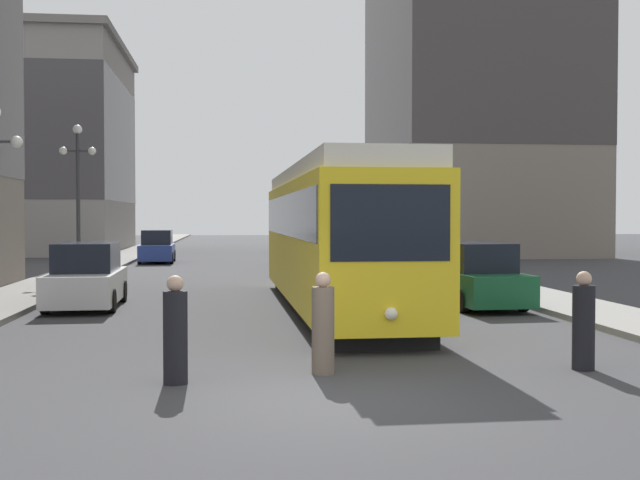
{
  "coord_description": "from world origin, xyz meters",
  "views": [
    {
      "loc": [
        -1.47,
        -10.62,
        2.55
      ],
      "look_at": [
        0.41,
        5.51,
        2.07
      ],
      "focal_mm": 44.07,
      "sensor_mm": 36.0,
      "label": 1
    }
  ],
  "objects_px": {
    "parked_car_right_far": "(472,277)",
    "lamp_post_left_far": "(78,178)",
    "pedestrian_crossing_far": "(323,327)",
    "pedestrian_on_sidewalk": "(584,324)",
    "streetcar": "(333,233)",
    "transit_bus": "(353,230)",
    "parked_car_left_near": "(87,278)",
    "parked_car_left_mid": "(157,247)",
    "pedestrian_crossing_near": "(175,333)"
  },
  "relations": [
    {
      "from": "parked_car_left_mid",
      "to": "parked_car_left_near",
      "type": "bearing_deg",
      "value": -91.53
    },
    {
      "from": "parked_car_left_mid",
      "to": "pedestrian_crossing_far",
      "type": "height_order",
      "value": "parked_car_left_mid"
    },
    {
      "from": "streetcar",
      "to": "parked_car_right_far",
      "type": "xyz_separation_m",
      "value": [
        4.1,
        0.52,
        -1.26
      ]
    },
    {
      "from": "parked_car_left_mid",
      "to": "pedestrian_crossing_near",
      "type": "xyz_separation_m",
      "value": [
        3.16,
        -32.4,
        -0.07
      ]
    },
    {
      "from": "parked_car_left_mid",
      "to": "pedestrian_on_sidewalk",
      "type": "xyz_separation_m",
      "value": [
        9.84,
        -32.08,
        -0.08
      ]
    },
    {
      "from": "pedestrian_crossing_near",
      "to": "parked_car_left_near",
      "type": "bearing_deg",
      "value": -42.66
    },
    {
      "from": "parked_car_left_near",
      "to": "pedestrian_crossing_near",
      "type": "relative_size",
      "value": 2.68
    },
    {
      "from": "pedestrian_crossing_far",
      "to": "pedestrian_on_sidewalk",
      "type": "relative_size",
      "value": 1.0
    },
    {
      "from": "parked_car_left_near",
      "to": "pedestrian_on_sidewalk",
      "type": "xyz_separation_m",
      "value": [
        9.84,
        -10.19,
        -0.08
      ]
    },
    {
      "from": "streetcar",
      "to": "parked_car_left_mid",
      "type": "xyz_separation_m",
      "value": [
        -6.8,
        23.27,
        -1.26
      ]
    },
    {
      "from": "parked_car_right_far",
      "to": "lamp_post_left_far",
      "type": "height_order",
      "value": "lamp_post_left_far"
    },
    {
      "from": "transit_bus",
      "to": "streetcar",
      "type": "bearing_deg",
      "value": -103.27
    },
    {
      "from": "parked_car_right_far",
      "to": "pedestrian_crossing_near",
      "type": "xyz_separation_m",
      "value": [
        -7.74,
        -9.65,
        -0.07
      ]
    },
    {
      "from": "parked_car_right_far",
      "to": "lamp_post_left_far",
      "type": "bearing_deg",
      "value": -41.12
    },
    {
      "from": "parked_car_left_near",
      "to": "parked_car_right_far",
      "type": "distance_m",
      "value": 10.93
    },
    {
      "from": "pedestrian_crossing_near",
      "to": "lamp_post_left_far",
      "type": "distance_m",
      "value": 20.51
    },
    {
      "from": "pedestrian_crossing_far",
      "to": "lamp_post_left_far",
      "type": "xyz_separation_m",
      "value": [
        -7.39,
        19.11,
        3.29
      ]
    },
    {
      "from": "streetcar",
      "to": "pedestrian_crossing_far",
      "type": "distance_m",
      "value": 8.83
    },
    {
      "from": "parked_car_left_mid",
      "to": "pedestrian_on_sidewalk",
      "type": "height_order",
      "value": "parked_car_left_mid"
    },
    {
      "from": "streetcar",
      "to": "parked_car_left_near",
      "type": "bearing_deg",
      "value": 167.79
    },
    {
      "from": "parked_car_left_mid",
      "to": "pedestrian_crossing_far",
      "type": "xyz_separation_m",
      "value": [
        5.49,
        -31.9,
        -0.07
      ]
    },
    {
      "from": "parked_car_left_mid",
      "to": "pedestrian_crossing_far",
      "type": "distance_m",
      "value": 32.37
    },
    {
      "from": "pedestrian_crossing_far",
      "to": "pedestrian_on_sidewalk",
      "type": "distance_m",
      "value": 4.35
    },
    {
      "from": "transit_bus",
      "to": "pedestrian_crossing_far",
      "type": "distance_m",
      "value": 23.81
    },
    {
      "from": "pedestrian_crossing_near",
      "to": "pedestrian_on_sidewalk",
      "type": "distance_m",
      "value": 6.69
    },
    {
      "from": "streetcar",
      "to": "parked_car_right_far",
      "type": "bearing_deg",
      "value": 6.57
    },
    {
      "from": "streetcar",
      "to": "pedestrian_crossing_far",
      "type": "xyz_separation_m",
      "value": [
        -1.31,
        -8.63,
        -1.33
      ]
    },
    {
      "from": "streetcar",
      "to": "pedestrian_crossing_near",
      "type": "distance_m",
      "value": 9.91
    },
    {
      "from": "streetcar",
      "to": "parked_car_right_far",
      "type": "distance_m",
      "value": 4.32
    },
    {
      "from": "parked_car_left_mid",
      "to": "parked_car_right_far",
      "type": "bearing_deg",
      "value": -65.94
    },
    {
      "from": "transit_bus",
      "to": "pedestrian_crossing_near",
      "type": "distance_m",
      "value": 24.81
    },
    {
      "from": "lamp_post_left_far",
      "to": "transit_bus",
      "type": "bearing_deg",
      "value": 20.29
    },
    {
      "from": "streetcar",
      "to": "transit_bus",
      "type": "xyz_separation_m",
      "value": [
        2.92,
        14.77,
        -0.15
      ]
    },
    {
      "from": "parked_car_left_mid",
      "to": "pedestrian_on_sidewalk",
      "type": "bearing_deg",
      "value": -74.48
    },
    {
      "from": "parked_car_left_near",
      "to": "lamp_post_left_far",
      "type": "height_order",
      "value": "lamp_post_left_far"
    },
    {
      "from": "transit_bus",
      "to": "parked_car_left_near",
      "type": "distance_m",
      "value": 16.58
    },
    {
      "from": "pedestrian_on_sidewalk",
      "to": "parked_car_left_near",
      "type": "bearing_deg",
      "value": 121.12
    },
    {
      "from": "parked_car_left_near",
      "to": "pedestrian_crossing_near",
      "type": "bearing_deg",
      "value": -74.7
    },
    {
      "from": "parked_car_right_far",
      "to": "pedestrian_on_sidewalk",
      "type": "bearing_deg",
      "value": 80.31
    },
    {
      "from": "pedestrian_on_sidewalk",
      "to": "parked_car_right_far",
      "type": "bearing_deg",
      "value": 70.66
    },
    {
      "from": "pedestrian_on_sidewalk",
      "to": "lamp_post_left_far",
      "type": "relative_size",
      "value": 0.27
    },
    {
      "from": "streetcar",
      "to": "transit_bus",
      "type": "bearing_deg",
      "value": 78.18
    },
    {
      "from": "parked_car_left_mid",
      "to": "pedestrian_crossing_near",
      "type": "relative_size",
      "value": 2.75
    },
    {
      "from": "transit_bus",
      "to": "parked_car_right_far",
      "type": "bearing_deg",
      "value": -87.37
    },
    {
      "from": "parked_car_left_mid",
      "to": "lamp_post_left_far",
      "type": "distance_m",
      "value": 13.33
    },
    {
      "from": "parked_car_left_near",
      "to": "pedestrian_crossing_far",
      "type": "relative_size",
      "value": 2.69
    },
    {
      "from": "streetcar",
      "to": "parked_car_left_near",
      "type": "distance_m",
      "value": 7.06
    },
    {
      "from": "streetcar",
      "to": "parked_car_left_near",
      "type": "xyz_separation_m",
      "value": [
        -6.8,
        1.39,
        -1.26
      ]
    },
    {
      "from": "parked_car_left_mid",
      "to": "pedestrian_on_sidewalk",
      "type": "relative_size",
      "value": 2.77
    },
    {
      "from": "transit_bus",
      "to": "pedestrian_crossing_far",
      "type": "xyz_separation_m",
      "value": [
        -4.23,
        -23.41,
        -1.18
      ]
    }
  ]
}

